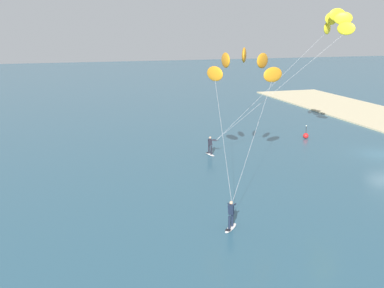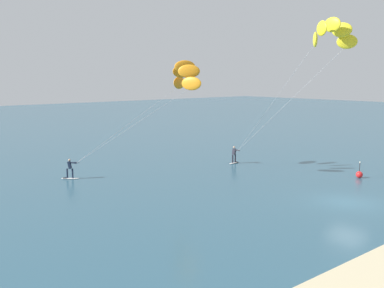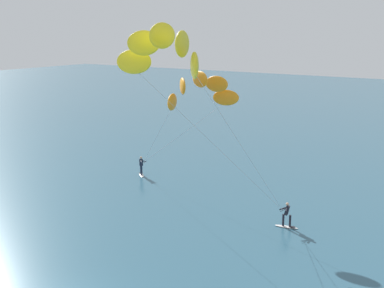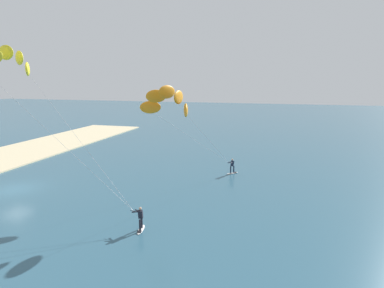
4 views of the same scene
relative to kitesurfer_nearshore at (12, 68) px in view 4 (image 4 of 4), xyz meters
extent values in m
plane|color=#2D566B|center=(-3.21, -4.34, -11.07)|extent=(240.00, 240.00, 0.00)
ellipsoid|color=white|center=(1.29, 10.66, -11.03)|extent=(1.54, 0.61, 0.08)
cube|color=black|center=(1.70, 10.72, -10.98)|extent=(0.32, 0.33, 0.02)
cylinder|color=black|center=(1.07, 10.62, -10.60)|extent=(0.14, 0.14, 0.78)
cylinder|color=black|center=(1.51, 10.69, -10.60)|extent=(0.14, 0.14, 0.78)
cube|color=black|center=(1.29, 10.66, -9.91)|extent=(0.37, 0.35, 0.63)
sphere|color=tan|center=(1.29, 10.66, -9.49)|extent=(0.20, 0.20, 0.20)
cylinder|color=black|center=(1.23, 10.11, -9.76)|extent=(0.10, 0.55, 0.03)
cylinder|color=black|center=(1.37, 10.37, -9.73)|extent=(0.24, 0.60, 0.15)
cylinder|color=black|center=(1.15, 10.40, -9.73)|extent=(0.37, 0.57, 0.15)
ellipsoid|color=yellow|center=(-1.83, -0.30, -0.06)|extent=(1.42, 1.21, 1.10)
ellipsoid|color=yellow|center=(-1.18, -0.38, 0.78)|extent=(1.04, 1.51, 1.10)
ellipsoid|color=yellow|center=(-0.06, -0.52, 1.10)|extent=(0.50, 1.58, 1.10)
cylinder|color=#B2B2B7|center=(-0.30, 4.90, -5.06)|extent=(3.07, 10.43, 9.41)
cylinder|color=#B2B2B7|center=(1.47, 4.69, -5.06)|extent=(0.50, 10.85, 9.41)
ellipsoid|color=white|center=(-13.97, 14.64, -11.03)|extent=(1.35, 1.28, 0.08)
cube|color=black|center=(-14.28, 14.92, -10.98)|extent=(0.40, 0.40, 0.02)
cylinder|color=#192338|center=(-13.81, 14.49, -10.60)|extent=(0.14, 0.14, 0.78)
cylinder|color=#192338|center=(-14.13, 14.79, -10.60)|extent=(0.14, 0.14, 0.78)
cube|color=#192338|center=(-13.97, 14.64, -9.91)|extent=(0.44, 0.44, 0.63)
sphere|color=tan|center=(-13.97, 14.64, -9.49)|extent=(0.20, 0.20, 0.20)
cylinder|color=black|center=(-13.48, 14.40, -9.76)|extent=(0.51, 0.27, 0.03)
cylinder|color=#192338|center=(-13.68, 14.62, -9.73)|extent=(0.61, 0.13, 0.15)
cylinder|color=#192338|center=(-13.77, 14.42, -9.73)|extent=(0.47, 0.51, 0.15)
ellipsoid|color=orange|center=(-6.08, 8.45, -3.26)|extent=(0.90, 1.84, 1.10)
ellipsoid|color=orange|center=(-5.74, 9.15, -2.27)|extent=(1.46, 1.59, 1.10)
ellipsoid|color=orange|center=(-5.16, 10.35, -1.88)|extent=(1.79, 1.09, 1.10)
ellipsoid|color=orange|center=(-4.58, 11.55, -2.27)|extent=(1.85, 0.43, 1.10)
ellipsoid|color=orange|center=(-4.24, 12.25, -3.26)|extent=(1.84, 0.90, 1.10)
cylinder|color=#B2B2B7|center=(-9.78, 11.43, -6.66)|extent=(7.41, 5.96, 6.21)
cylinder|color=#B2B2B7|center=(-8.86, 13.32, -6.66)|extent=(9.25, 2.17, 6.21)
camera|label=1|loc=(-36.95, 23.87, 0.18)|focal=43.78mm
camera|label=2|loc=(-31.30, -20.70, -2.65)|focal=44.12mm
camera|label=3|loc=(12.92, -17.74, 1.37)|focal=46.74mm
camera|label=4|loc=(20.23, 19.60, -0.88)|focal=30.21mm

